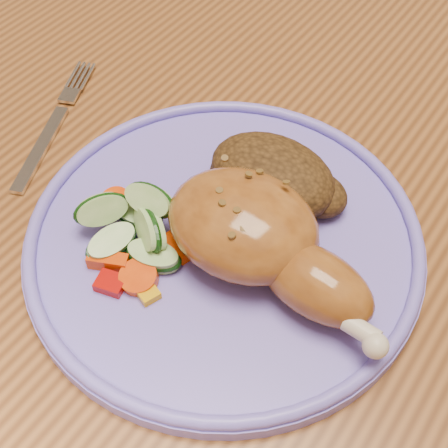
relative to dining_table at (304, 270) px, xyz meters
The scene contains 7 objects.
dining_table is the anchor object (origin of this frame).
plate 0.12m from the dining_table, 119.88° to the right, with size 0.30×0.30×0.01m, color #7666DB.
plate_rim 0.13m from the dining_table, 119.88° to the right, with size 0.30×0.30×0.01m, color #7666DB.
chicken_leg 0.14m from the dining_table, 94.87° to the right, with size 0.19×0.10×0.06m.
rice_pilaf 0.12m from the dining_table, 162.02° to the right, with size 0.11×0.08×0.05m.
vegetable_pile 0.18m from the dining_table, 129.67° to the right, with size 0.10×0.09×0.05m.
fork 0.26m from the dining_table, 167.51° to the right, with size 0.07×0.14×0.00m.
Camera 1 is at (0.12, -0.30, 1.14)m, focal length 50.00 mm.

